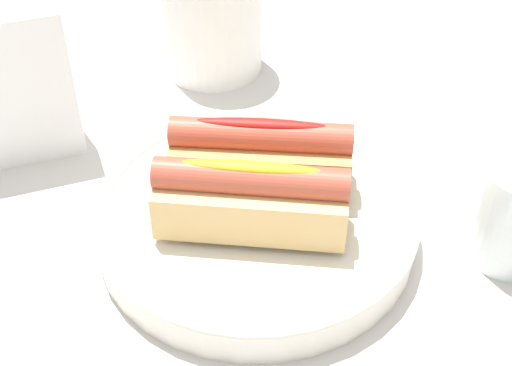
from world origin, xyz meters
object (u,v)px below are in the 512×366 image
object	(u,v)px
hotdog_front	(251,198)
napkin_box	(11,87)
paper_towel_roll	(211,15)
serving_bowl	(256,216)
hotdog_back	(261,155)

from	to	relation	value
hotdog_front	napkin_box	bearing A→B (deg)	140.52
paper_towel_roll	napkin_box	size ratio (longest dim) A/B	0.89
hotdog_front	paper_towel_roll	size ratio (longest dim) A/B	1.17
napkin_box	paper_towel_roll	bearing A→B (deg)	22.58
paper_towel_roll	serving_bowl	bearing A→B (deg)	-86.51
serving_bowl	napkin_box	bearing A→B (deg)	146.21
hotdog_front	hotdog_back	bearing A→B (deg)	75.01
hotdog_back	paper_towel_roll	xyz separation A→B (m)	(-0.02, 0.25, -0.00)
hotdog_back	paper_towel_roll	world-z (taller)	paper_towel_roll
hotdog_front	paper_towel_roll	world-z (taller)	paper_towel_roll
napkin_box	hotdog_back	bearing A→B (deg)	-39.85
hotdog_front	serving_bowl	bearing A→B (deg)	75.01
serving_bowl	napkin_box	size ratio (longest dim) A/B	1.83
hotdog_front	napkin_box	xyz separation A→B (m)	(-0.20, 0.17, 0.01)
hotdog_back	napkin_box	xyz separation A→B (m)	(-0.22, 0.11, 0.01)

